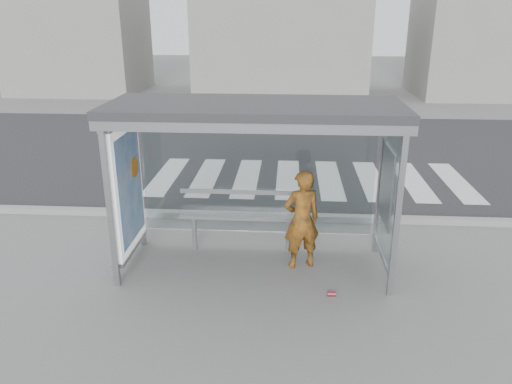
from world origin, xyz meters
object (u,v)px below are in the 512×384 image
bus_shelter (230,145)px  bench (241,216)px  person (302,220)px  soda_can (331,294)px

bus_shelter → bench: bearing=79.2°
bench → person: bearing=-26.5°
soda_can → bench: bearing=136.1°
person → bench: (-1.00, 0.50, -0.18)m
bus_shelter → person: 1.61m
bus_shelter → bench: (0.10, 0.52, -1.36)m
bus_shelter → soda_can: size_ratio=34.71×
bus_shelter → soda_can: bearing=-29.3°
bench → soda_can: bench is taller
bench → soda_can: 2.08m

